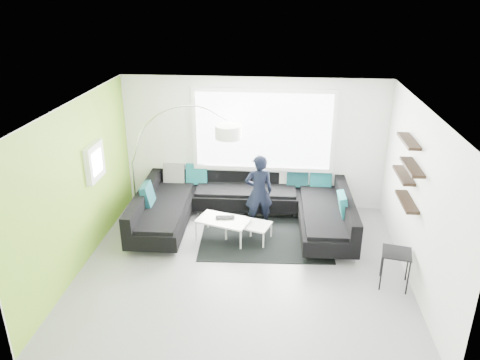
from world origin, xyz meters
name	(u,v)px	position (x,y,z in m)	size (l,w,h in m)	color
ground	(243,266)	(0.00, 0.00, 0.00)	(5.50, 5.50, 0.00)	gray
room_shell	(247,164)	(0.04, 0.21, 1.81)	(5.54, 5.04, 2.82)	white
sectional_sofa	(244,209)	(-0.11, 1.40, 0.40)	(4.22, 2.68, 0.90)	black
rug	(265,238)	(0.34, 0.99, 0.01)	(2.45, 1.78, 0.01)	black
coffee_table	(236,229)	(-0.22, 0.92, 0.20)	(1.24, 0.72, 0.41)	white
arc_lamp	(132,163)	(-2.39, 1.67, 1.20)	(2.20, 0.54, 2.39)	white
side_table	(395,269)	(2.46, -0.32, 0.31)	(0.44, 0.44, 0.61)	black
person	(259,192)	(0.18, 1.46, 0.76)	(0.62, 0.48, 1.52)	black
laptop	(225,219)	(-0.42, 0.91, 0.42)	(0.39, 0.28, 0.03)	black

